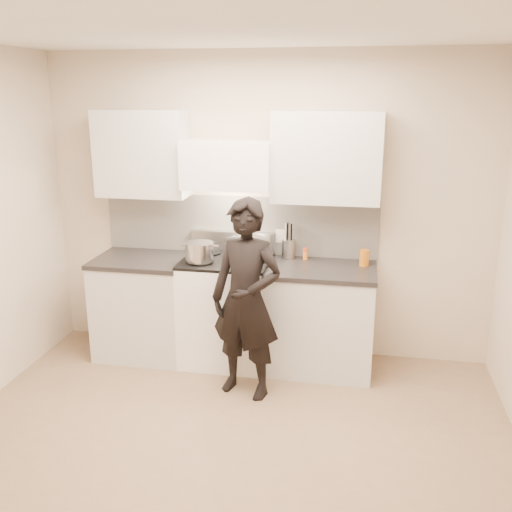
{
  "coord_description": "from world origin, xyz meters",
  "views": [
    {
      "loc": [
        0.82,
        -3.2,
        2.35
      ],
      "look_at": [
        0.03,
        1.05,
        1.1
      ],
      "focal_mm": 40.0,
      "sensor_mm": 36.0,
      "label": 1
    }
  ],
  "objects_px": {
    "stove": "(227,310)",
    "person": "(246,300)",
    "counter_right": "(320,318)",
    "wok": "(249,244)",
    "utensil_crock": "(288,247)"
  },
  "relations": [
    {
      "from": "person",
      "to": "stove",
      "type": "bearing_deg",
      "value": 133.05
    },
    {
      "from": "counter_right",
      "to": "person",
      "type": "height_order",
      "value": "person"
    },
    {
      "from": "stove",
      "to": "wok",
      "type": "xyz_separation_m",
      "value": [
        0.17,
        0.14,
        0.58
      ]
    },
    {
      "from": "wok",
      "to": "utensil_crock",
      "type": "bearing_deg",
      "value": 14.16
    },
    {
      "from": "stove",
      "to": "person",
      "type": "distance_m",
      "value": 0.7
    },
    {
      "from": "person",
      "to": "counter_right",
      "type": "bearing_deg",
      "value": 61.08
    },
    {
      "from": "wok",
      "to": "person",
      "type": "height_order",
      "value": "person"
    },
    {
      "from": "stove",
      "to": "counter_right",
      "type": "relative_size",
      "value": 1.04
    },
    {
      "from": "wok",
      "to": "utensil_crock",
      "type": "xyz_separation_m",
      "value": [
        0.34,
        0.09,
        -0.04
      ]
    },
    {
      "from": "stove",
      "to": "wok",
      "type": "height_order",
      "value": "wok"
    },
    {
      "from": "wok",
      "to": "person",
      "type": "relative_size",
      "value": 0.27
    },
    {
      "from": "wok",
      "to": "person",
      "type": "xyz_separation_m",
      "value": [
        0.11,
        -0.7,
        -0.26
      ]
    },
    {
      "from": "utensil_crock",
      "to": "person",
      "type": "height_order",
      "value": "person"
    },
    {
      "from": "counter_right",
      "to": "stove",
      "type": "bearing_deg",
      "value": -180.0
    },
    {
      "from": "stove",
      "to": "person",
      "type": "relative_size",
      "value": 0.6
    }
  ]
}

